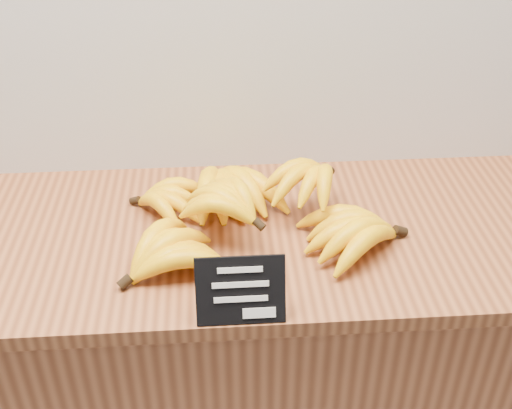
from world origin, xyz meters
The scene contains 4 objects.
counter centered at (-0.04, 2.75, 0.45)m, with size 1.42×0.50×0.90m, color #A75E36.
counter_top centered at (-0.04, 2.75, 0.92)m, with size 1.47×0.54×0.03m, color #97552E.
chalkboard_sign centered at (-0.08, 2.50, 0.99)m, with size 0.15×0.01×0.12m, color black.
banana_pile centered at (-0.05, 2.74, 0.98)m, with size 0.54×0.39×0.12m.
Camera 1 is at (-0.11, 1.73, 1.67)m, focal length 45.00 mm.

